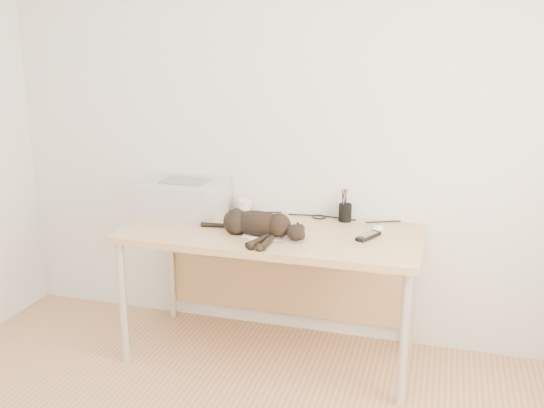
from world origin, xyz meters
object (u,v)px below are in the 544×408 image
(mug, at_px, (245,206))
(mouse, at_px, (378,226))
(pen_cup, at_px, (345,212))
(desk, at_px, (275,249))
(printer, at_px, (186,198))
(cat, at_px, (255,224))

(mug, relative_size, mouse, 0.86)
(pen_cup, distance_m, mouse, 0.23)
(mouse, bearing_deg, pen_cup, 142.86)
(pen_cup, bearing_deg, desk, -149.99)
(mug, bearing_deg, mouse, -6.93)
(printer, xyz_separation_m, mouse, (1.12, 0.01, -0.08))
(desk, relative_size, pen_cup, 8.56)
(printer, height_order, mug, printer)
(desk, height_order, mug, mug)
(pen_cup, bearing_deg, mug, -179.04)
(printer, relative_size, cat, 0.72)
(pen_cup, bearing_deg, mouse, -28.29)
(mug, relative_size, pen_cup, 0.49)
(desk, xyz_separation_m, mug, (-0.24, 0.19, 0.18))
(mouse, bearing_deg, mug, 164.22)
(mug, xyz_separation_m, mouse, (0.80, -0.10, -0.03))
(printer, height_order, cat, printer)
(cat, relative_size, mug, 6.68)
(printer, relative_size, mouse, 4.15)
(desk, distance_m, pen_cup, 0.45)
(mouse, bearing_deg, cat, -163.50)
(cat, distance_m, mouse, 0.67)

